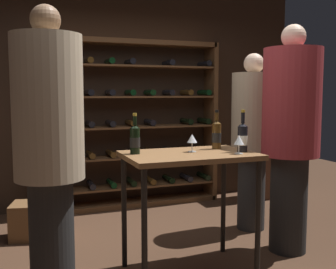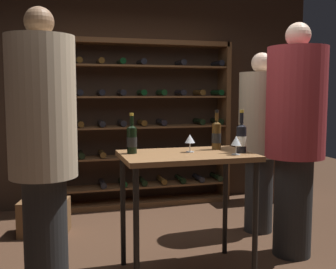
{
  "view_description": "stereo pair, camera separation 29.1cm",
  "coord_description": "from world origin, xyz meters",
  "px_view_note": "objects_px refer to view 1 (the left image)",
  "views": [
    {
      "loc": [
        -1.16,
        -3.11,
        1.46
      ],
      "look_at": [
        0.06,
        0.15,
        1.1
      ],
      "focal_mm": 43.52,
      "sensor_mm": 36.0,
      "label": 1
    },
    {
      "loc": [
        -0.88,
        -3.2,
        1.46
      ],
      "look_at": [
        0.06,
        0.15,
        1.1
      ],
      "focal_mm": 43.52,
      "sensor_mm": 36.0,
      "label": 2
    }
  ],
  "objects_px": {
    "wine_crate": "(36,220)",
    "wine_bottle_red_label": "(135,139)",
    "tasting_table": "(189,168)",
    "wine_rack": "(131,125)",
    "person_bystander_red_print": "(49,143)",
    "display_cabinet": "(267,142)",
    "wine_bottle_black_capsule": "(243,137)",
    "person_guest_blue_shirt": "(252,134)",
    "wine_glass_stemmed_center": "(192,139)",
    "wine_glass_stemmed_left": "(239,141)",
    "wine_bottle_green_slim": "(217,135)"
  },
  "relations": [
    {
      "from": "person_bystander_red_print",
      "to": "wine_bottle_black_capsule",
      "type": "distance_m",
      "value": 1.51
    },
    {
      "from": "display_cabinet",
      "to": "wine_bottle_black_capsule",
      "type": "distance_m",
      "value": 2.51
    },
    {
      "from": "wine_glass_stemmed_left",
      "to": "wine_crate",
      "type": "bearing_deg",
      "value": 135.31
    },
    {
      "from": "wine_bottle_red_label",
      "to": "tasting_table",
      "type": "bearing_deg",
      "value": -14.1
    },
    {
      "from": "person_guest_blue_shirt",
      "to": "wine_crate",
      "type": "height_order",
      "value": "person_guest_blue_shirt"
    },
    {
      "from": "wine_bottle_green_slim",
      "to": "wine_glass_stemmed_center",
      "type": "xyz_separation_m",
      "value": [
        -0.27,
        -0.09,
        -0.02
      ]
    },
    {
      "from": "display_cabinet",
      "to": "wine_bottle_green_slim",
      "type": "distance_m",
      "value": 2.42
    },
    {
      "from": "wine_rack",
      "to": "wine_glass_stemmed_left",
      "type": "relative_size",
      "value": 15.97
    },
    {
      "from": "wine_rack",
      "to": "wine_bottle_red_label",
      "type": "xyz_separation_m",
      "value": [
        -0.51,
        -1.97,
        0.05
      ]
    },
    {
      "from": "person_bystander_red_print",
      "to": "wine_glass_stemmed_left",
      "type": "height_order",
      "value": "person_bystander_red_print"
    },
    {
      "from": "tasting_table",
      "to": "person_bystander_red_print",
      "type": "bearing_deg",
      "value": -172.42
    },
    {
      "from": "wine_glass_stemmed_left",
      "to": "wine_bottle_black_capsule",
      "type": "bearing_deg",
      "value": 46.66
    },
    {
      "from": "display_cabinet",
      "to": "person_guest_blue_shirt",
      "type": "bearing_deg",
      "value": -130.53
    },
    {
      "from": "wine_crate",
      "to": "wine_bottle_red_label",
      "type": "distance_m",
      "value": 1.64
    },
    {
      "from": "wine_crate",
      "to": "wine_glass_stemmed_center",
      "type": "height_order",
      "value": "wine_glass_stemmed_center"
    },
    {
      "from": "wine_bottle_red_label",
      "to": "wine_bottle_black_capsule",
      "type": "xyz_separation_m",
      "value": [
        0.85,
        -0.2,
        0.0
      ]
    },
    {
      "from": "tasting_table",
      "to": "wine_bottle_black_capsule",
      "type": "relative_size",
      "value": 3.03
    },
    {
      "from": "person_bystander_red_print",
      "to": "wine_bottle_green_slim",
      "type": "xyz_separation_m",
      "value": [
        1.39,
        0.28,
        -0.02
      ]
    },
    {
      "from": "person_bystander_red_print",
      "to": "wine_bottle_red_label",
      "type": "height_order",
      "value": "person_bystander_red_print"
    },
    {
      "from": "wine_bottle_red_label",
      "to": "wine_bottle_green_slim",
      "type": "xyz_separation_m",
      "value": [
        0.73,
        0.03,
        0.01
      ]
    },
    {
      "from": "person_bystander_red_print",
      "to": "wine_bottle_green_slim",
      "type": "height_order",
      "value": "person_bystander_red_print"
    },
    {
      "from": "person_guest_blue_shirt",
      "to": "wine_glass_stemmed_center",
      "type": "height_order",
      "value": "person_guest_blue_shirt"
    },
    {
      "from": "wine_bottle_red_label",
      "to": "wine_glass_stemmed_center",
      "type": "bearing_deg",
      "value": -7.58
    },
    {
      "from": "wine_rack",
      "to": "wine_glass_stemmed_center",
      "type": "distance_m",
      "value": 2.04
    },
    {
      "from": "wine_crate",
      "to": "wine_bottle_red_label",
      "type": "relative_size",
      "value": 1.5
    },
    {
      "from": "wine_bottle_black_capsule",
      "to": "tasting_table",
      "type": "bearing_deg",
      "value": 167.92
    },
    {
      "from": "person_bystander_red_print",
      "to": "wine_bottle_black_capsule",
      "type": "xyz_separation_m",
      "value": [
        1.51,
        0.05,
        -0.02
      ]
    },
    {
      "from": "wine_rack",
      "to": "wine_bottle_red_label",
      "type": "height_order",
      "value": "wine_rack"
    },
    {
      "from": "wine_rack",
      "to": "wine_bottle_green_slim",
      "type": "height_order",
      "value": "wine_rack"
    },
    {
      "from": "person_guest_blue_shirt",
      "to": "wine_glass_stemmed_center",
      "type": "relative_size",
      "value": 12.99
    },
    {
      "from": "person_bystander_red_print",
      "to": "wine_glass_stemmed_center",
      "type": "relative_size",
      "value": 14.11
    },
    {
      "from": "wine_crate",
      "to": "wine_bottle_black_capsule",
      "type": "distance_m",
      "value": 2.26
    },
    {
      "from": "tasting_table",
      "to": "person_bystander_red_print",
      "type": "relative_size",
      "value": 0.51
    },
    {
      "from": "wine_rack",
      "to": "wine_glass_stemmed_left",
      "type": "bearing_deg",
      "value": -83.66
    },
    {
      "from": "person_guest_blue_shirt",
      "to": "wine_bottle_black_capsule",
      "type": "bearing_deg",
      "value": 81.89
    },
    {
      "from": "person_guest_blue_shirt",
      "to": "wine_glass_stemmed_center",
      "type": "distance_m",
      "value": 1.24
    },
    {
      "from": "wine_bottle_black_capsule",
      "to": "person_guest_blue_shirt",
      "type": "bearing_deg",
      "value": 53.39
    },
    {
      "from": "wine_rack",
      "to": "wine_glass_stemmed_center",
      "type": "relative_size",
      "value": 16.24
    },
    {
      "from": "wine_rack",
      "to": "wine_crate",
      "type": "distance_m",
      "value": 1.7
    },
    {
      "from": "wine_rack",
      "to": "wine_crate",
      "type": "bearing_deg",
      "value": -146.16
    },
    {
      "from": "wine_crate",
      "to": "wine_glass_stemmed_left",
      "type": "bearing_deg",
      "value": -44.69
    },
    {
      "from": "display_cabinet",
      "to": "wine_glass_stemmed_center",
      "type": "distance_m",
      "value": 2.67
    },
    {
      "from": "display_cabinet",
      "to": "wine_bottle_black_capsule",
      "type": "bearing_deg",
      "value": -128.88
    },
    {
      "from": "tasting_table",
      "to": "display_cabinet",
      "type": "relative_size",
      "value": 0.67
    },
    {
      "from": "wine_crate",
      "to": "wine_glass_stemmed_left",
      "type": "relative_size",
      "value": 3.28
    },
    {
      "from": "wine_bottle_black_capsule",
      "to": "wine_glass_stemmed_center",
      "type": "height_order",
      "value": "wine_bottle_black_capsule"
    },
    {
      "from": "person_bystander_red_print",
      "to": "wine_crate",
      "type": "distance_m",
      "value": 1.7
    },
    {
      "from": "wine_rack",
      "to": "wine_bottle_black_capsule",
      "type": "bearing_deg",
      "value": -81.1
    },
    {
      "from": "tasting_table",
      "to": "wine_crate",
      "type": "distance_m",
      "value": 1.83
    },
    {
      "from": "person_bystander_red_print",
      "to": "display_cabinet",
      "type": "relative_size",
      "value": 1.32
    }
  ]
}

